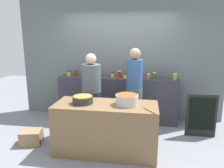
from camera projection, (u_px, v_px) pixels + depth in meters
The scene contains 25 objects.
ground at pixel (109, 143), 4.04m from camera, with size 12.00×12.00×0.00m, color gray.
storefront_wall at pixel (119, 55), 5.10m from camera, with size 4.80×0.12×3.00m, color slate.
display_shelf at pixel (117, 99), 4.98m from camera, with size 2.70×0.36×1.03m, color #35323F.
prep_table at pixel (106, 128), 3.65m from camera, with size 1.70×0.70×0.86m, color brown.
preserve_jar_0 at pixel (69, 73), 5.06m from camera, with size 0.09×0.09×0.11m.
preserve_jar_1 at pixel (76, 73), 5.06m from camera, with size 0.07×0.07×0.12m.
preserve_jar_2 at pixel (83, 74), 5.05m from camera, with size 0.07×0.07×0.11m.
preserve_jar_3 at pixel (86, 74), 4.89m from camera, with size 0.08×0.08×0.15m.
preserve_jar_4 at pixel (92, 73), 4.99m from camera, with size 0.08×0.08×0.14m.
preserve_jar_5 at pixel (98, 75), 4.88m from camera, with size 0.09×0.09×0.11m.
preserve_jar_6 at pixel (113, 75), 4.90m from camera, with size 0.08×0.08×0.11m.
preserve_jar_7 at pixel (119, 74), 4.88m from camera, with size 0.08×0.08×0.15m.
preserve_jar_8 at pixel (125, 76), 4.78m from camera, with size 0.08×0.08×0.11m.
preserve_jar_9 at pixel (133, 76), 4.73m from camera, with size 0.09×0.09×0.13m.
preserve_jar_10 at pixel (138, 77), 4.71m from camera, with size 0.07×0.07×0.10m.
preserve_jar_11 at pixel (149, 76), 4.73m from camera, with size 0.08×0.08×0.11m.
preserve_jar_12 at pixel (154, 76), 4.68m from camera, with size 0.09×0.09×0.15m.
preserve_jar_13 at pixel (175, 77), 4.60m from camera, with size 0.08×0.08×0.14m.
cooking_pot_left at pixel (83, 100), 3.59m from camera, with size 0.34×0.34×0.13m.
cooking_pot_center at pixel (127, 100), 3.50m from camera, with size 0.37×0.37×0.17m.
wooden_spoon at pixel (149, 110), 3.23m from camera, with size 0.02×0.02×0.29m, color #9E703D.
cook_with_tongs at pixel (92, 99), 4.31m from camera, with size 0.39×0.39×1.62m.
cook_in_cap at pixel (134, 95), 4.31m from camera, with size 0.33×0.33×1.72m.
bread_crate at pixel (31, 137), 3.98m from camera, with size 0.37×0.31×0.26m, color #8E6F4D.
chalkboard_sign at pixel (201, 115), 4.21m from camera, with size 0.57×0.05×0.86m.
Camera 1 is at (0.64, -3.64, 1.97)m, focal length 34.65 mm.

